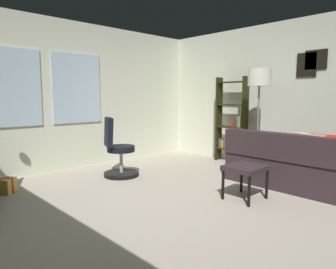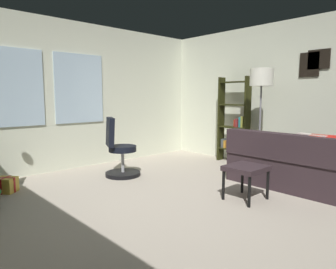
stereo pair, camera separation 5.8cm
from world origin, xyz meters
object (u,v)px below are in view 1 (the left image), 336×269
Objects in this scene: office_chair at (118,154)px; bookshelf at (232,125)px; footstool at (245,170)px; gift_box_gold at (4,186)px; floor_lamp at (259,84)px; couch at (306,166)px.

office_chair is 2.34m from bookshelf.
gift_box_gold is (-2.10, 2.34, -0.27)m from footstool.
footstool is at bearing -141.08° from bookshelf.
bookshelf is 0.95× the size of floor_lamp.
office_chair is 0.58× the size of bookshelf.
office_chair is 2.56m from floor_lamp.
gift_box_gold is at bearing 131.89° from footstool.
gift_box_gold is at bearing 140.71° from couch.
floor_lamp reaches higher than bookshelf.
bookshelf is 1.14m from floor_lamp.
couch reaches higher than gift_box_gold.
footstool is at bearing 165.45° from couch.
bookshelf is (0.60, 1.68, 0.43)m from couch.
gift_box_gold is 0.20× the size of bookshelf.
office_chair is at bearing 142.62° from floor_lamp.
couch is 1.03× the size of floor_lamp.
couch is at bearing -109.84° from bookshelf.
footstool is 2.07m from office_chair.
floor_lamp is (0.21, 0.90, 1.18)m from couch.
floor_lamp is at bearing -37.38° from office_chair.
couch is 4.15m from gift_box_gold.
bookshelf is at bearing 63.22° from floor_lamp.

